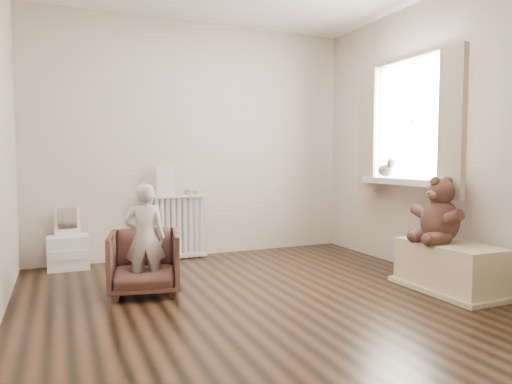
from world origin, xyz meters
name	(u,v)px	position (x,y,z in m)	size (l,w,h in m)	color
floor	(261,299)	(0.00, 0.00, 0.00)	(3.60, 3.60, 0.01)	black
back_wall	(196,140)	(0.00, 1.80, 1.30)	(3.60, 0.02, 2.60)	beige
front_wall	(446,104)	(0.00, -1.80, 1.30)	(3.60, 0.02, 2.60)	beige
right_wall	(441,136)	(1.80, 0.00, 1.30)	(0.02, 3.60, 2.60)	beige
window	(414,122)	(1.76, 0.30, 1.45)	(0.03, 0.90, 1.10)	white
window_sill	(406,181)	(1.67, 0.30, 0.87)	(0.22, 1.10, 0.06)	silver
curtain_left	(452,123)	(1.65, -0.27, 1.39)	(0.06, 0.26, 1.30)	#B5A48C
curtain_right	(368,131)	(1.65, 0.87, 1.39)	(0.06, 0.26, 1.30)	#B5A48C
radiator	(176,223)	(-0.26, 1.68, 0.39)	(0.66, 0.13, 0.70)	silver
paper_doll	(165,181)	(-0.38, 1.68, 0.86)	(0.19, 0.02, 0.32)	beige
tin_a	(189,192)	(-0.12, 1.68, 0.73)	(0.10, 0.10, 0.06)	#A59E8C
tin_b	(195,192)	(-0.05, 1.68, 0.72)	(0.09, 0.09, 0.05)	#A59E8C
toy_vanity	(68,241)	(-1.36, 1.65, 0.28)	(0.39, 0.28, 0.61)	silver
armchair	(144,262)	(-0.81, 0.51, 0.25)	(0.54, 0.56, 0.51)	#512F28
child	(145,238)	(-0.81, 0.46, 0.46)	(0.32, 0.21, 0.88)	beige
toy_bench	(450,267)	(1.52, -0.41, 0.20)	(0.44, 0.84, 0.39)	beige
teddy_bear	(440,209)	(1.49, -0.33, 0.67)	(0.44, 0.34, 0.54)	#3A211A
plush_cat	(387,168)	(1.66, 0.57, 1.00)	(0.14, 0.23, 0.20)	slate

